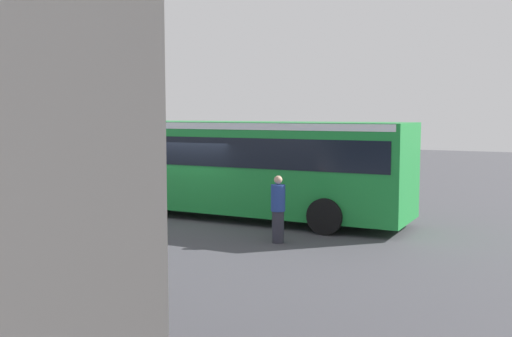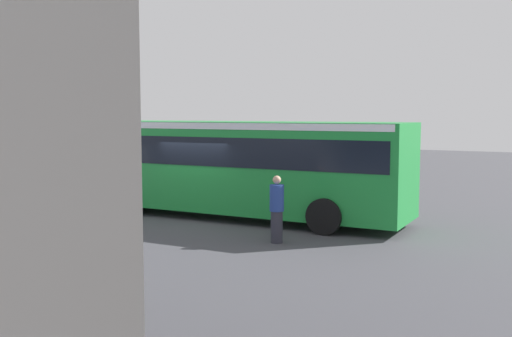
{
  "view_description": "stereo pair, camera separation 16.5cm",
  "coord_description": "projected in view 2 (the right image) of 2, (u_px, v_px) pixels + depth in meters",
  "views": [
    {
      "loc": [
        -10.24,
        16.23,
        3.43
      ],
      "look_at": [
        -1.3,
        -1.09,
        1.6
      ],
      "focal_mm": 41.63,
      "sensor_mm": 36.0,
      "label": 1
    },
    {
      "loc": [
        -10.39,
        16.16,
        3.43
      ],
      "look_at": [
        -1.3,
        -1.09,
        1.6
      ],
      "focal_mm": 41.63,
      "sensor_mm": 36.0,
      "label": 2
    }
  ],
  "objects": [
    {
      "name": "lane_dash_centre",
      "position": [
        154.0,
        200.0,
        23.45
      ],
      "size": [
        2.0,
        0.2,
        0.01
      ],
      "primitive_type": "cube",
      "color": "silver",
      "rests_on": "ground"
    },
    {
      "name": "pedestrian",
      "position": [
        277.0,
        210.0,
        15.64
      ],
      "size": [
        0.38,
        0.38,
        1.79
      ],
      "color": "#2D2D38",
      "rests_on": "ground"
    },
    {
      "name": "lane_dash_left",
      "position": [
        243.0,
        207.0,
        21.59
      ],
      "size": [
        2.0,
        0.2,
        0.01
      ],
      "primitive_type": "cube",
      "color": "silver",
      "rests_on": "ground"
    },
    {
      "name": "ground",
      "position": [
        205.0,
        218.0,
        19.38
      ],
      "size": [
        80.0,
        80.0,
        0.0
      ],
      "primitive_type": "plane",
      "color": "#424247"
    },
    {
      "name": "city_bus",
      "position": [
        233.0,
        160.0,
        19.41
      ],
      "size": [
        11.54,
        2.85,
        3.15
      ],
      "color": "#1E8C38",
      "rests_on": "ground"
    },
    {
      "name": "traffic_sign",
      "position": [
        312.0,
        156.0,
        21.08
      ],
      "size": [
        0.08,
        0.6,
        2.8
      ],
      "color": "slate",
      "rests_on": "ground"
    },
    {
      "name": "lane_dash_leftmost",
      "position": [
        348.0,
        216.0,
        19.74
      ],
      "size": [
        2.0,
        0.2,
        0.01
      ],
      "primitive_type": "cube",
      "color": "silver",
      "rests_on": "ground"
    }
  ]
}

